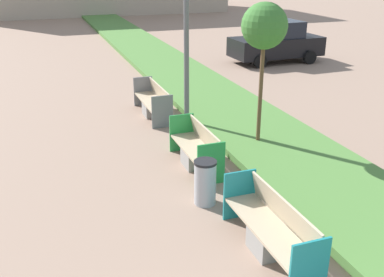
# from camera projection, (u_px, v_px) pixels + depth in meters

# --- Properties ---
(planter_grass_strip) EXTENTS (2.80, 120.00, 0.18)m
(planter_grass_strip) POSITION_uv_depth(u_px,v_px,m) (214.00, 99.00, 15.05)
(planter_grass_strip) COLOR #4C7A38
(planter_grass_strip) RESTS_ON ground
(bench_teal_frame) EXTENTS (0.65, 2.30, 0.94)m
(bench_teal_frame) POSITION_uv_depth(u_px,v_px,m) (271.00, 232.00, 7.25)
(bench_teal_frame) COLOR gray
(bench_teal_frame) RESTS_ON ground
(bench_green_frame) EXTENTS (0.65, 2.00, 0.94)m
(bench_green_frame) POSITION_uv_depth(u_px,v_px,m) (197.00, 151.00, 10.31)
(bench_green_frame) COLOR gray
(bench_green_frame) RESTS_ON ground
(bench_grey_frame) EXTENTS (0.65, 2.29, 0.94)m
(bench_grey_frame) POSITION_uv_depth(u_px,v_px,m) (153.00, 104.00, 13.64)
(bench_grey_frame) COLOR gray
(bench_grey_frame) RESTS_ON ground
(litter_bin) EXTENTS (0.44, 0.44, 0.91)m
(litter_bin) POSITION_uv_depth(u_px,v_px,m) (205.00, 182.00, 8.68)
(litter_bin) COLOR #9EA0A5
(litter_bin) RESTS_ON ground
(sapling_tree_near) EXTENTS (1.09, 1.09, 3.57)m
(sapling_tree_near) POSITION_uv_depth(u_px,v_px,m) (264.00, 27.00, 10.40)
(sapling_tree_near) COLOR brown
(sapling_tree_near) RESTS_ON ground
(parked_car_distant) EXTENTS (4.26, 2.00, 1.86)m
(parked_car_distant) POSITION_uv_depth(u_px,v_px,m) (276.00, 42.00, 20.54)
(parked_car_distant) COLOR black
(parked_car_distant) RESTS_ON ground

